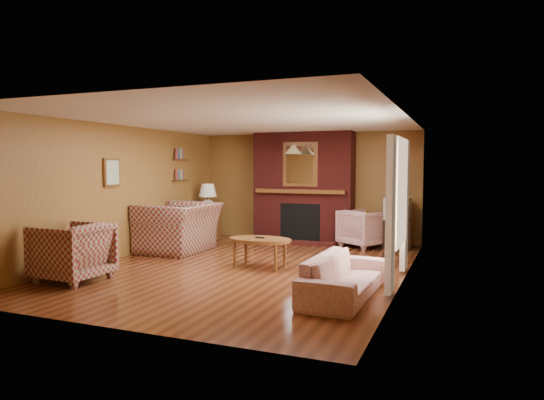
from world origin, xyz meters
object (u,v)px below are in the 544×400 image
at_px(table_lamp, 208,197).
at_px(crt_tv, 397,209).
at_px(plaid_loveseat, 179,227).
at_px(side_table, 208,227).
at_px(tv_stand, 397,234).
at_px(floral_sofa, 344,276).
at_px(plaid_armchair, 72,252).
at_px(coffee_table, 260,241).
at_px(fireplace, 303,188).
at_px(floral_armchair, 364,228).

xyz_separation_m(table_lamp, crt_tv, (4.15, 0.34, -0.15)).
height_order(plaid_loveseat, side_table, plaid_loveseat).
distance_m(table_lamp, tv_stand, 4.22).
bearing_deg(crt_tv, floral_sofa, -92.16).
distance_m(plaid_loveseat, tv_stand, 4.36).
distance_m(plaid_armchair, coffee_table, 2.84).
height_order(table_lamp, tv_stand, table_lamp).
xyz_separation_m(fireplace, plaid_armchair, (-1.95, -4.78, -0.76)).
relative_size(floral_armchair, crt_tv, 1.68).
bearing_deg(floral_armchair, floral_sofa, 130.55).
height_order(floral_sofa, side_table, side_table).
height_order(fireplace, floral_sofa, fireplace).
bearing_deg(floral_armchair, tv_stand, -139.53).
xyz_separation_m(floral_armchair, table_lamp, (-3.50, -0.27, 0.58)).
height_order(plaid_loveseat, floral_sofa, plaid_loveseat).
relative_size(plaid_armchair, table_lamp, 1.36).
relative_size(floral_sofa, crt_tv, 3.62).
xyz_separation_m(side_table, tv_stand, (4.15, 0.35, 0.00)).
height_order(fireplace, plaid_armchair, fireplace).
height_order(floral_sofa, crt_tv, crt_tv).
height_order(coffee_table, crt_tv, crt_tv).
height_order(fireplace, side_table, fireplace).
relative_size(table_lamp, tv_stand, 1.17).
height_order(plaid_loveseat, floral_armchair, plaid_loveseat).
distance_m(floral_armchair, tv_stand, 0.66).
distance_m(plaid_loveseat, coffee_table, 2.22).
relative_size(fireplace, plaid_armchair, 2.59).
bearing_deg(crt_tv, coffee_table, -123.66).
xyz_separation_m(floral_sofa, table_lamp, (-4.00, 3.64, 0.70)).
height_order(plaid_armchair, table_lamp, table_lamp).
relative_size(fireplace, plaid_loveseat, 1.66).
bearing_deg(table_lamp, tv_stand, 4.82).
height_order(fireplace, table_lamp, fireplace).
height_order(floral_armchair, table_lamp, table_lamp).
relative_size(floral_armchair, table_lamp, 1.24).
relative_size(fireplace, tv_stand, 4.11).
height_order(coffee_table, side_table, side_table).
distance_m(fireplace, tv_stand, 2.24).
xyz_separation_m(fireplace, table_lamp, (-2.10, -0.53, -0.22)).
bearing_deg(side_table, floral_sofa, -42.27).
distance_m(plaid_armchair, table_lamp, 4.28).
distance_m(tv_stand, crt_tv, 0.51).
bearing_deg(side_table, coffee_table, -46.10).
bearing_deg(plaid_armchair, side_table, -176.57).
xyz_separation_m(plaid_armchair, table_lamp, (-0.15, 4.24, 0.54)).
bearing_deg(plaid_loveseat, side_table, -171.88).
distance_m(floral_armchair, table_lamp, 3.56).
bearing_deg(floral_sofa, crt_tv, -0.21).
xyz_separation_m(side_table, crt_tv, (4.15, 0.34, 0.52)).
height_order(tv_stand, crt_tv, crt_tv).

